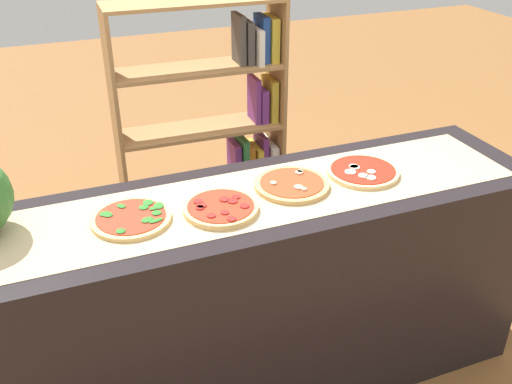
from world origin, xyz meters
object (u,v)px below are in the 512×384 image
bookshelf (224,133)px  pizza_pepperoni_1 (221,208)px  pizza_mushroom_2 (292,184)px  pizza_spinach_0 (132,218)px  pizza_mozzarella_3 (363,171)px

bookshelf → pizza_pepperoni_1: bearing=-108.9°
pizza_pepperoni_1 → pizza_mushroom_2: same height
bookshelf → pizza_spinach_0: bearing=-121.5°
pizza_spinach_0 → bookshelf: size_ratio=0.20×
bookshelf → pizza_mushroom_2: bearing=-95.7°
pizza_mushroom_2 → bookshelf: bearing=84.3°
pizza_spinach_0 → pizza_mozzarella_3: size_ratio=0.97×
pizza_spinach_0 → pizza_mushroom_2: 0.59m
pizza_spinach_0 → bookshelf: bearing=58.5°
pizza_spinach_0 → pizza_mushroom_2: (0.58, 0.02, 0.00)m
pizza_spinach_0 → bookshelf: (0.70, 1.14, -0.27)m
pizza_mozzarella_3 → bookshelf: size_ratio=0.20×
pizza_mushroom_2 → bookshelf: size_ratio=0.20×
pizza_spinach_0 → pizza_pepperoni_1: bearing=-9.4°
pizza_mozzarella_3 → pizza_spinach_0: bearing=-179.1°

